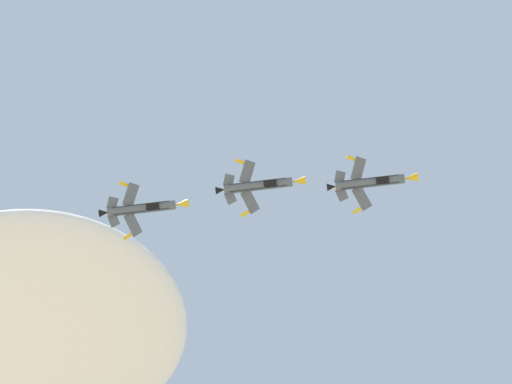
# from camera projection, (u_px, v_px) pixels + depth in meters

# --- Properties ---
(cloud_near_formation) EXTENTS (84.07, 72.54, 21.31)m
(cloud_near_formation) POSITION_uv_depth(u_px,v_px,m) (30.00, 331.00, 243.07)
(cloud_near_formation) COLOR white
(fighter_jet_lead) EXTENTS (15.95, 8.51, 6.46)m
(fighter_jet_lead) POSITION_uv_depth(u_px,v_px,m) (371.00, 182.00, 160.99)
(fighter_jet_lead) COLOR #4C5666
(fighter_jet_left_wing) EXTENTS (15.95, 8.41, 6.59)m
(fighter_jet_left_wing) POSITION_uv_depth(u_px,v_px,m) (260.00, 185.00, 161.57)
(fighter_jet_left_wing) COLOR #4C5666
(fighter_jet_right_wing) EXTENTS (15.95, 8.49, 6.49)m
(fighter_jet_right_wing) POSITION_uv_depth(u_px,v_px,m) (143.00, 208.00, 161.83)
(fighter_jet_right_wing) COLOR #4C5666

